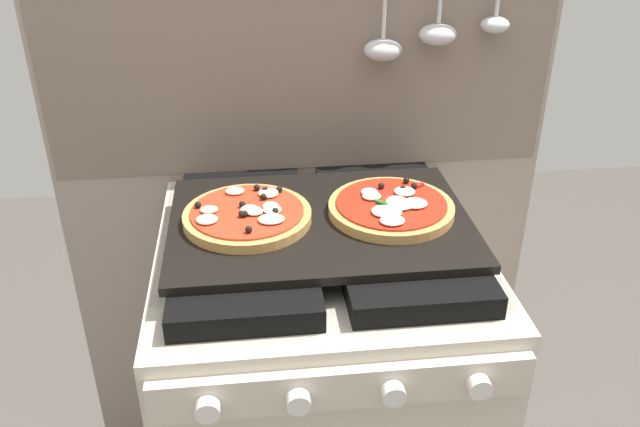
{
  "coord_description": "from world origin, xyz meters",
  "views": [
    {
      "loc": [
        -0.12,
        -1.04,
        1.5
      ],
      "look_at": [
        0.0,
        0.0,
        0.93
      ],
      "focal_mm": 37.37,
      "sensor_mm": 36.0,
      "label": 1
    }
  ],
  "objects_px": {
    "baking_tray": "(320,222)",
    "stove": "(320,409)",
    "pizza_left": "(248,215)",
    "pizza_right": "(391,207)"
  },
  "relations": [
    {
      "from": "baking_tray",
      "to": "stove",
      "type": "bearing_deg",
      "value": -90.0
    },
    {
      "from": "baking_tray",
      "to": "pizza_left",
      "type": "bearing_deg",
      "value": 177.43
    },
    {
      "from": "pizza_right",
      "to": "stove",
      "type": "bearing_deg",
      "value": -177.45
    },
    {
      "from": "stove",
      "to": "pizza_left",
      "type": "relative_size",
      "value": 3.92
    },
    {
      "from": "stove",
      "to": "baking_tray",
      "type": "xyz_separation_m",
      "value": [
        0.0,
        0.0,
        0.46
      ]
    },
    {
      "from": "baking_tray",
      "to": "pizza_left",
      "type": "xyz_separation_m",
      "value": [
        -0.13,
        0.01,
        0.02
      ]
    },
    {
      "from": "baking_tray",
      "to": "pizza_left",
      "type": "distance_m",
      "value": 0.13
    },
    {
      "from": "stove",
      "to": "pizza_right",
      "type": "distance_m",
      "value": 0.5
    },
    {
      "from": "pizza_right",
      "to": "baking_tray",
      "type": "bearing_deg",
      "value": -178.16
    },
    {
      "from": "baking_tray",
      "to": "pizza_right",
      "type": "xyz_separation_m",
      "value": [
        0.13,
        0.0,
        0.02
      ]
    }
  ]
}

